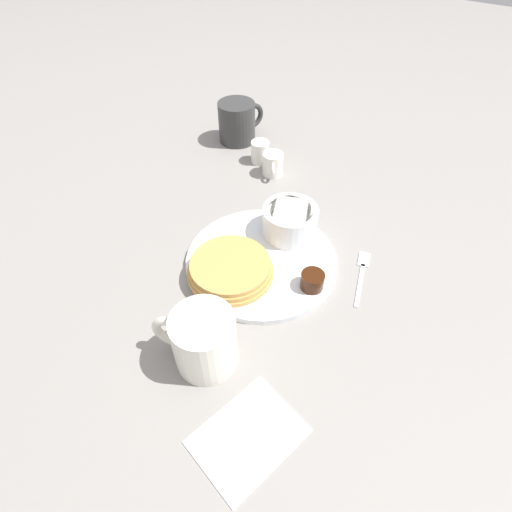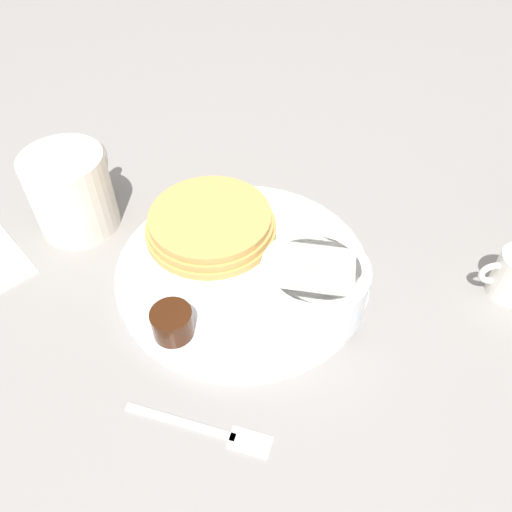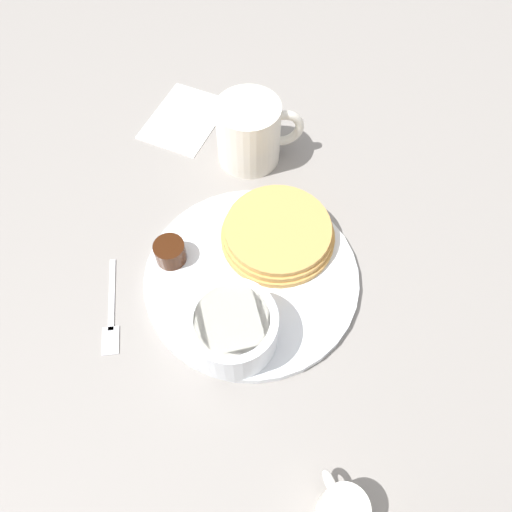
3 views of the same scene
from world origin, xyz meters
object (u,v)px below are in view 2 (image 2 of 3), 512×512
(bowl, at_px, (313,286))
(coffee_mug, at_px, (73,191))
(fork, at_px, (215,432))
(plate, at_px, (243,270))

(bowl, distance_m, coffee_mug, 0.30)
(fork, bearing_deg, coffee_mug, 155.41)
(bowl, xyz_separation_m, fork, (-0.01, -0.16, -0.04))
(plate, xyz_separation_m, bowl, (0.09, -0.01, 0.04))
(coffee_mug, bearing_deg, plate, 8.89)
(plate, relative_size, coffee_mug, 2.19)
(coffee_mug, bearing_deg, bowl, 4.72)
(plate, bearing_deg, bowl, -5.37)
(bowl, xyz_separation_m, coffee_mug, (-0.30, -0.02, 0.01))
(bowl, relative_size, fork, 0.79)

